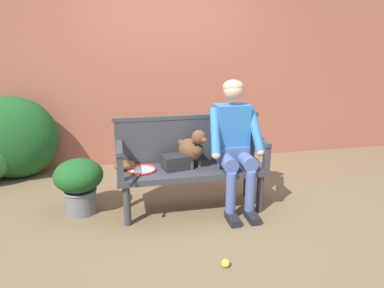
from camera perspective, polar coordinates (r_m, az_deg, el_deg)
ground_plane at (r=3.75m, az=0.00°, el=-10.55°), size 40.00×40.00×0.00m
brick_garden_fence at (r=5.06m, az=-4.16°, el=12.90°), size 8.00×0.30×2.77m
hedge_bush_far_left at (r=4.94m, az=-27.00°, el=0.87°), size 1.07×0.67×1.05m
garden_bench at (r=3.58m, az=0.00°, el=-4.83°), size 1.50×0.50×0.47m
bench_backrest at (r=3.69m, az=-0.71°, el=1.03°), size 1.54×0.06×0.50m
bench_armrest_left_end at (r=3.34m, az=-11.72°, el=-1.94°), size 0.06×0.50×0.28m
bench_armrest_right_end at (r=3.62m, az=11.38°, el=-0.46°), size 0.06×0.50×0.28m
person_seated at (r=3.57m, az=6.84°, el=0.65°), size 0.56×0.65×1.34m
dog_on_bench at (r=3.52m, az=0.05°, el=-0.63°), size 0.31×0.39×0.40m
tennis_racket at (r=3.49m, az=-8.27°, el=-4.28°), size 0.37×0.58×0.03m
baseball_glove at (r=3.56m, az=-10.93°, el=-3.40°), size 0.27×0.24×0.09m
sports_bag at (r=3.52m, az=-2.53°, el=-2.90°), size 0.31×0.25×0.14m
tennis_ball at (r=2.90m, az=5.50°, el=-18.78°), size 0.07×0.07×0.07m
potted_plant at (r=3.73m, az=-17.95°, el=-5.87°), size 0.49×0.49×0.57m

